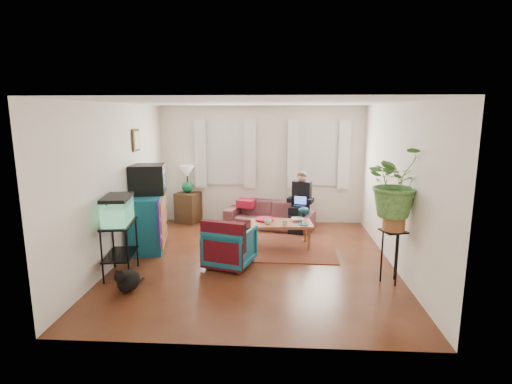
# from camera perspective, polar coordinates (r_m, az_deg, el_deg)

# --- Properties ---
(floor) EXTENTS (4.50, 5.00, 0.01)m
(floor) POSITION_cam_1_polar(r_m,az_deg,el_deg) (6.79, -0.20, -9.80)
(floor) COLOR #4F2B14
(floor) RESTS_ON ground
(ceiling) EXTENTS (4.50, 5.00, 0.01)m
(ceiling) POSITION_cam_1_polar(r_m,az_deg,el_deg) (6.34, -0.22, 12.69)
(ceiling) COLOR white
(ceiling) RESTS_ON wall_back
(wall_back) EXTENTS (4.50, 0.01, 2.60)m
(wall_back) POSITION_cam_1_polar(r_m,az_deg,el_deg) (8.91, 0.79, 3.88)
(wall_back) COLOR silver
(wall_back) RESTS_ON floor
(wall_front) EXTENTS (4.50, 0.01, 2.60)m
(wall_front) POSITION_cam_1_polar(r_m,az_deg,el_deg) (4.01, -2.42, -5.23)
(wall_front) COLOR silver
(wall_front) RESTS_ON floor
(wall_left) EXTENTS (0.01, 5.00, 2.60)m
(wall_left) POSITION_cam_1_polar(r_m,az_deg,el_deg) (6.95, -19.06, 1.19)
(wall_left) COLOR silver
(wall_left) RESTS_ON floor
(wall_right) EXTENTS (0.01, 5.00, 2.60)m
(wall_right) POSITION_cam_1_polar(r_m,az_deg,el_deg) (6.69, 19.40, 0.80)
(wall_right) COLOR silver
(wall_right) RESTS_ON floor
(window_left) EXTENTS (1.08, 0.04, 1.38)m
(window_left) POSITION_cam_1_polar(r_m,az_deg,el_deg) (8.93, -4.37, 5.48)
(window_left) COLOR white
(window_left) RESTS_ON wall_back
(window_right) EXTENTS (1.08, 0.04, 1.38)m
(window_right) POSITION_cam_1_polar(r_m,az_deg,el_deg) (8.90, 8.89, 5.36)
(window_right) COLOR white
(window_right) RESTS_ON wall_back
(curtains_left) EXTENTS (1.36, 0.06, 1.50)m
(curtains_left) POSITION_cam_1_polar(r_m,az_deg,el_deg) (8.86, -4.44, 5.43)
(curtains_left) COLOR white
(curtains_left) RESTS_ON wall_back
(curtains_right) EXTENTS (1.36, 0.06, 1.50)m
(curtains_right) POSITION_cam_1_polar(r_m,az_deg,el_deg) (8.82, 8.94, 5.30)
(curtains_right) COLOR white
(curtains_right) RESTS_ON wall_back
(picture_frame) EXTENTS (0.04, 0.32, 0.40)m
(picture_frame) POSITION_cam_1_polar(r_m,az_deg,el_deg) (7.65, -16.72, 7.10)
(picture_frame) COLOR #3D2616
(picture_frame) RESTS_ON wall_left
(area_rug) EXTENTS (2.04, 1.65, 0.01)m
(area_rug) POSITION_cam_1_polar(r_m,az_deg,el_deg) (7.44, 3.45, -7.88)
(area_rug) COLOR maroon
(area_rug) RESTS_ON floor
(sofa) EXTENTS (2.02, 1.25, 0.74)m
(sofa) POSITION_cam_1_polar(r_m,az_deg,el_deg) (8.63, 1.96, -2.65)
(sofa) COLOR brown
(sofa) RESTS_ON floor
(seated_person) EXTENTS (0.62, 0.69, 1.12)m
(seated_person) POSITION_cam_1_polar(r_m,az_deg,el_deg) (8.41, 6.37, -1.74)
(seated_person) COLOR black
(seated_person) RESTS_ON sofa
(side_table) EXTENTS (0.59, 0.59, 0.68)m
(side_table) POSITION_cam_1_polar(r_m,az_deg,el_deg) (9.16, -9.65, -2.18)
(side_table) COLOR #412418
(side_table) RESTS_ON floor
(table_lamp) EXTENTS (0.44, 0.44, 0.62)m
(table_lamp) POSITION_cam_1_polar(r_m,az_deg,el_deg) (9.03, -9.78, 1.73)
(table_lamp) COLOR white
(table_lamp) RESTS_ON side_table
(dresser) EXTENTS (0.75, 1.19, 0.99)m
(dresser) POSITION_cam_1_polar(r_m,az_deg,el_deg) (7.55, -15.22, -4.08)
(dresser) COLOR #135974
(dresser) RESTS_ON floor
(crt_tv) EXTENTS (0.70, 0.66, 0.53)m
(crt_tv) POSITION_cam_1_polar(r_m,az_deg,el_deg) (7.50, -15.24, 1.77)
(crt_tv) COLOR black
(crt_tv) RESTS_ON dresser
(aquarium_stand) EXTENTS (0.51, 0.78, 0.82)m
(aquarium_stand) POSITION_cam_1_polar(r_m,az_deg,el_deg) (6.45, -18.82, -7.75)
(aquarium_stand) COLOR black
(aquarium_stand) RESTS_ON floor
(aquarium) EXTENTS (0.46, 0.71, 0.43)m
(aquarium) POSITION_cam_1_polar(r_m,az_deg,el_deg) (6.28, -19.18, -2.35)
(aquarium) COLOR #7FD899
(aquarium) RESTS_ON aquarium_stand
(black_cat) EXTENTS (0.37, 0.49, 0.38)m
(black_cat) POSITION_cam_1_polar(r_m,az_deg,el_deg) (5.91, -17.75, -11.69)
(black_cat) COLOR black
(black_cat) RESTS_ON floor
(armchair) EXTENTS (0.86, 0.83, 0.72)m
(armchair) POSITION_cam_1_polar(r_m,az_deg,el_deg) (6.49, -3.71, -7.48)
(armchair) COLOR #105F63
(armchair) RESTS_ON floor
(serape_throw) EXTENTS (0.74, 0.37, 0.59)m
(serape_throw) POSITION_cam_1_polar(r_m,az_deg,el_deg) (6.21, -4.77, -6.93)
(serape_throw) COLOR #9E0A0A
(serape_throw) RESTS_ON armchair
(coffee_table) EXTENTS (1.16, 0.69, 0.46)m
(coffee_table) POSITION_cam_1_polar(r_m,az_deg,el_deg) (7.43, 3.61, -6.08)
(coffee_table) COLOR olive
(coffee_table) RESTS_ON floor
(cup_a) EXTENTS (0.13, 0.13, 0.10)m
(cup_a) POSITION_cam_1_polar(r_m,az_deg,el_deg) (7.24, 1.69, -4.22)
(cup_a) COLOR white
(cup_a) RESTS_ON coffee_table
(cup_b) EXTENTS (0.11, 0.11, 0.10)m
(cup_b) POSITION_cam_1_polar(r_m,az_deg,el_deg) (7.18, 4.15, -4.39)
(cup_b) COLOR beige
(cup_b) RESTS_ON coffee_table
(bowl) EXTENTS (0.23, 0.23, 0.05)m
(bowl) POSITION_cam_1_polar(r_m,az_deg,el_deg) (7.48, 5.91, -3.93)
(bowl) COLOR white
(bowl) RESTS_ON coffee_table
(snack_tray) EXTENTS (0.37, 0.37, 0.04)m
(snack_tray) POSITION_cam_1_polar(r_m,az_deg,el_deg) (7.49, 1.22, -3.92)
(snack_tray) COLOR #B21414
(snack_tray) RESTS_ON coffee_table
(birdcage) EXTENTS (0.20, 0.20, 0.32)m
(birdcage) POSITION_cam_1_polar(r_m,az_deg,el_deg) (7.22, 6.80, -3.42)
(birdcage) COLOR #115B6B
(birdcage) RESTS_ON coffee_table
(plant_stand) EXTENTS (0.42, 0.42, 0.79)m
(plant_stand) POSITION_cam_1_polar(r_m,az_deg,el_deg) (6.16, 18.78, -8.73)
(plant_stand) COLOR black
(plant_stand) RESTS_ON floor
(potted_plant) EXTENTS (1.10, 1.02, 1.01)m
(potted_plant) POSITION_cam_1_polar(r_m,az_deg,el_deg) (5.92, 19.35, -0.09)
(potted_plant) COLOR #599947
(potted_plant) RESTS_ON plant_stand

